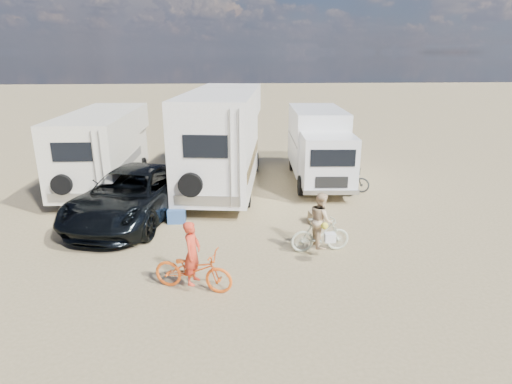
{
  "coord_description": "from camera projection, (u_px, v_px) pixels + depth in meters",
  "views": [
    {
      "loc": [
        -0.29,
        -10.65,
        5.41
      ],
      "look_at": [
        0.54,
        1.89,
        1.3
      ],
      "focal_mm": 30.02,
      "sensor_mm": 36.0,
      "label": 1
    }
  ],
  "objects": [
    {
      "name": "rider_man",
      "position": [
        193.0,
        260.0,
        10.04
      ],
      "size": [
        0.53,
        0.65,
        1.55
      ],
      "primitive_type": "imported",
      "rotation": [
        0.0,
        0.0,
        1.26
      ],
      "color": "red",
      "rests_on": "ground"
    },
    {
      "name": "bike_woman",
      "position": [
        320.0,
        235.0,
        12.09
      ],
      "size": [
        1.72,
        0.61,
        1.02
      ],
      "primitive_type": "imported",
      "rotation": [
        0.0,
        0.0,
        1.65
      ],
      "color": "#B9C1A3",
      "rests_on": "ground"
    },
    {
      "name": "box_truck",
      "position": [
        319.0,
        147.0,
        18.34
      ],
      "size": [
        2.49,
        6.32,
        3.07
      ],
      "primitive_type": null,
      "rotation": [
        0.0,
        0.0,
        -0.05
      ],
      "color": "silver",
      "rests_on": "ground"
    },
    {
      "name": "ground",
      "position": [
        241.0,
        258.0,
        11.8
      ],
      "size": [
        140.0,
        140.0,
        0.0
      ],
      "primitive_type": "plane",
      "color": "#9B875D",
      "rests_on": "ground"
    },
    {
      "name": "crate",
      "position": [
        317.0,
        218.0,
        14.19
      ],
      "size": [
        0.55,
        0.55,
        0.38
      ],
      "primitive_type": "cube",
      "rotation": [
        0.0,
        0.0,
        0.16
      ],
      "color": "olive",
      "rests_on": "ground"
    },
    {
      "name": "bike_parked",
      "position": [
        347.0,
        180.0,
        17.42
      ],
      "size": [
        1.93,
        1.32,
        0.96
      ],
      "primitive_type": "imported",
      "rotation": [
        0.0,
        0.0,
        1.15
      ],
      "color": "#252725",
      "rests_on": "ground"
    },
    {
      "name": "rider_woman",
      "position": [
        321.0,
        226.0,
        12.0
      ],
      "size": [
        0.65,
        0.81,
        1.57
      ],
      "primitive_type": "imported",
      "rotation": [
        0.0,
        0.0,
        1.65
      ],
      "color": "#D4B389",
      "rests_on": "ground"
    },
    {
      "name": "rv_left",
      "position": [
        104.0,
        151.0,
        17.51
      ],
      "size": [
        2.55,
        6.69,
        3.13
      ],
      "primitive_type": null,
      "rotation": [
        0.0,
        0.0,
        -0.02
      ],
      "color": "beige",
      "rests_on": "ground"
    },
    {
      "name": "rv_main",
      "position": [
        223.0,
        140.0,
        17.55
      ],
      "size": [
        3.63,
        8.49,
        3.96
      ],
      "primitive_type": null,
      "rotation": [
        0.0,
        0.0,
        -0.13
      ],
      "color": "silver",
      "rests_on": "ground"
    },
    {
      "name": "bike_man",
      "position": [
        193.0,
        270.0,
        10.12
      ],
      "size": [
        2.06,
        1.25,
        1.02
      ],
      "primitive_type": "imported",
      "rotation": [
        0.0,
        0.0,
        1.26
      ],
      "color": "#E05313",
      "rests_on": "ground"
    },
    {
      "name": "cooler",
      "position": [
        177.0,
        216.0,
        14.24
      ],
      "size": [
        0.58,
        0.42,
        0.46
      ],
      "primitive_type": "cube",
      "rotation": [
        0.0,
        0.0,
        0.0
      ],
      "color": "#31548E",
      "rests_on": "ground"
    },
    {
      "name": "dark_suv",
      "position": [
        133.0,
        194.0,
        14.45
      ],
      "size": [
        4.23,
        6.58,
        1.69
      ],
      "primitive_type": "imported",
      "rotation": [
        0.0,
        0.0,
        -0.25
      ],
      "color": "black",
      "rests_on": "ground"
    }
  ]
}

